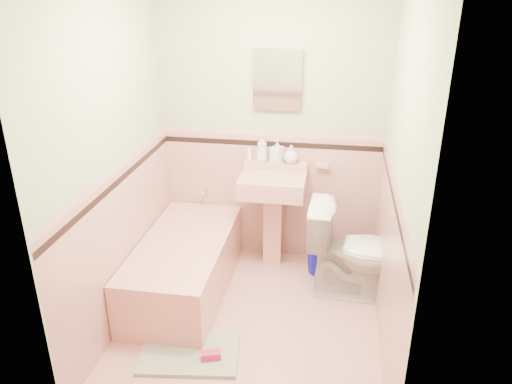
% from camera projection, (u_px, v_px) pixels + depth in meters
% --- Properties ---
extents(floor, '(2.20, 2.20, 0.00)m').
position_uv_depth(floor, '(251.00, 320.00, 3.93)').
color(floor, '#DA998F').
rests_on(floor, ground).
extents(wall_back, '(2.50, 0.00, 2.50)m').
position_uv_depth(wall_back, '(272.00, 129.00, 4.44)').
color(wall_back, beige).
rests_on(wall_back, ground).
extents(wall_front, '(2.50, 0.00, 2.50)m').
position_uv_depth(wall_front, '(211.00, 252.00, 2.44)').
color(wall_front, beige).
rests_on(wall_front, ground).
extents(wall_left, '(0.00, 2.50, 2.50)m').
position_uv_depth(wall_left, '(114.00, 165.00, 3.59)').
color(wall_left, beige).
rests_on(wall_left, ground).
extents(wall_right, '(0.00, 2.50, 2.50)m').
position_uv_depth(wall_right, '(399.00, 182.00, 3.29)').
color(wall_right, beige).
rests_on(wall_right, ground).
extents(wainscot_back, '(2.00, 0.00, 2.00)m').
position_uv_depth(wainscot_back, '(270.00, 196.00, 4.68)').
color(wainscot_back, '#DD9F94').
rests_on(wainscot_back, ground).
extents(wainscot_front, '(2.00, 0.00, 2.00)m').
position_uv_depth(wainscot_front, '(216.00, 354.00, 2.71)').
color(wainscot_front, '#DD9F94').
rests_on(wainscot_front, ground).
extents(wainscot_left, '(0.00, 2.20, 2.20)m').
position_uv_depth(wainscot_left, '(125.00, 244.00, 3.85)').
color(wainscot_left, '#DD9F94').
rests_on(wainscot_left, ground).
extents(wainscot_right, '(0.00, 2.20, 2.20)m').
position_uv_depth(wainscot_right, '(387.00, 266.00, 3.55)').
color(wainscot_right, '#DD9F94').
rests_on(wainscot_right, ground).
extents(accent_back, '(2.00, 0.00, 2.00)m').
position_uv_depth(accent_back, '(271.00, 144.00, 4.47)').
color(accent_back, black).
rests_on(accent_back, ground).
extents(accent_front, '(2.00, 0.00, 2.00)m').
position_uv_depth(accent_front, '(213.00, 272.00, 2.51)').
color(accent_front, black).
rests_on(accent_front, ground).
extents(accent_left, '(0.00, 2.20, 2.20)m').
position_uv_depth(accent_left, '(118.00, 182.00, 3.64)').
color(accent_left, black).
rests_on(accent_left, ground).
extents(accent_right, '(0.00, 2.20, 2.20)m').
position_uv_depth(accent_right, '(394.00, 199.00, 3.35)').
color(accent_right, black).
rests_on(accent_right, ground).
extents(cap_back, '(2.00, 0.00, 2.00)m').
position_uv_depth(cap_back, '(271.00, 133.00, 4.44)').
color(cap_back, '#DA9D98').
rests_on(cap_back, ground).
extents(cap_front, '(2.00, 0.00, 2.00)m').
position_uv_depth(cap_front, '(212.00, 255.00, 2.47)').
color(cap_front, '#DA9D98').
rests_on(cap_front, ground).
extents(cap_left, '(0.00, 2.20, 2.20)m').
position_uv_depth(cap_left, '(117.00, 169.00, 3.60)').
color(cap_left, '#DA9D98').
rests_on(cap_left, ground).
extents(cap_right, '(0.00, 2.20, 2.20)m').
position_uv_depth(cap_right, '(395.00, 186.00, 3.31)').
color(cap_right, '#DA9D98').
rests_on(cap_right, ground).
extents(bathtub, '(0.70, 1.50, 0.45)m').
position_uv_depth(bathtub, '(185.00, 267.00, 4.24)').
color(bathtub, tan).
rests_on(bathtub, floor).
extents(tub_faucet, '(0.04, 0.12, 0.04)m').
position_uv_depth(tub_faucet, '(205.00, 191.00, 4.73)').
color(tub_faucet, silver).
rests_on(tub_faucet, wall_back).
extents(sink, '(0.57, 0.48, 0.90)m').
position_uv_depth(sink, '(272.00, 222.00, 4.53)').
color(sink, tan).
rests_on(sink, floor).
extents(sink_faucet, '(0.02, 0.02, 0.10)m').
position_uv_depth(sink_faucet, '(275.00, 165.00, 4.46)').
color(sink_faucet, silver).
rests_on(sink_faucet, sink).
extents(medicine_cabinet, '(0.40, 0.04, 0.50)m').
position_uv_depth(medicine_cabinet, '(278.00, 79.00, 4.23)').
color(medicine_cabinet, white).
rests_on(medicine_cabinet, wall_back).
extents(soap_dish, '(0.11, 0.06, 0.04)m').
position_uv_depth(soap_dish, '(322.00, 165.00, 4.45)').
color(soap_dish, tan).
rests_on(soap_dish, wall_back).
extents(soap_bottle_left, '(0.10, 0.10, 0.25)m').
position_uv_depth(soap_bottle_left, '(262.00, 148.00, 4.46)').
color(soap_bottle_left, '#B2B2B2').
rests_on(soap_bottle_left, sink).
extents(soap_bottle_mid, '(0.13, 0.13, 0.22)m').
position_uv_depth(soap_bottle_mid, '(277.00, 151.00, 4.45)').
color(soap_bottle_mid, '#B2B2B2').
rests_on(soap_bottle_mid, sink).
extents(soap_bottle_right, '(0.16, 0.16, 0.17)m').
position_uv_depth(soap_bottle_right, '(291.00, 154.00, 4.44)').
color(soap_bottle_right, '#B2B2B2').
rests_on(soap_bottle_right, sink).
extents(tube, '(0.04, 0.04, 0.12)m').
position_uv_depth(tube, '(249.00, 154.00, 4.50)').
color(tube, white).
rests_on(tube, sink).
extents(toilet, '(0.83, 0.50, 0.82)m').
position_uv_depth(toilet, '(357.00, 251.00, 4.12)').
color(toilet, white).
rests_on(toilet, floor).
extents(bucket, '(0.36, 0.36, 0.27)m').
position_uv_depth(bucket, '(321.00, 259.00, 4.54)').
color(bucket, '#070AA6').
rests_on(bucket, floor).
extents(bath_mat, '(0.75, 0.55, 0.03)m').
position_uv_depth(bath_mat, '(190.00, 353.00, 3.57)').
color(bath_mat, gray).
rests_on(bath_mat, floor).
extents(shoe, '(0.15, 0.10, 0.06)m').
position_uv_depth(shoe, '(211.00, 355.00, 3.49)').
color(shoe, '#BF1E59').
rests_on(shoe, bath_mat).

